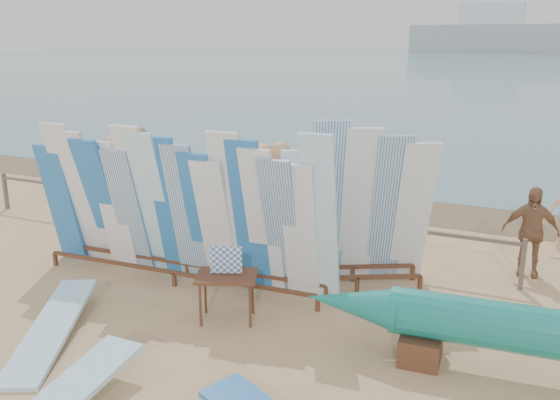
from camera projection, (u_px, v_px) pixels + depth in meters
The scene contains 21 objects.
ground at pixel (123, 295), 9.83m from camera, with size 160.00×160.00×0.00m, color tan.
ocean at pixel (523, 59), 122.28m from camera, with size 320.00×240.00×0.02m, color slate.
wet_sand_strip at pixel (293, 195), 16.15m from camera, with size 40.00×2.60×0.01m, color brown.
distant_ship at pixel (490, 34), 171.35m from camera, with size 45.00×8.00×14.00m.
fence at pixel (214, 212), 12.30m from camera, with size 12.08×0.08×0.90m.
main_surfboard_rack at pixel (178, 213), 10.07m from camera, with size 5.63×1.01×2.81m.
side_surfboard_rack at pixel (357, 213), 9.85m from camera, with size 2.58×1.81×2.92m.
vendor_table at pixel (227, 296), 8.88m from camera, with size 1.06×0.92×1.18m.
flat_board_a at pixel (53, 338), 8.42m from camera, with size 0.56×2.70×0.07m, color #97DBF2.
beach_chair_left at pixel (243, 218), 13.28m from camera, with size 0.50×0.52×0.78m.
beach_chair_right at pixel (261, 228), 12.59m from camera, with size 0.68×0.69×0.80m.
stroller at pixel (341, 223), 12.22m from camera, with size 0.62×0.84×1.08m.
beachgoer_6 at pixel (280, 179), 14.13m from camera, with size 0.87×0.42×1.78m, color tan.
beachgoer_3 at pixel (263, 177), 14.54m from camera, with size 1.08×0.45×1.67m, color tan.
beachgoer_1 at pixel (132, 168), 15.17m from camera, with size 0.67×0.37×1.85m, color #8C6042.
beachgoer_7 at pixel (339, 190), 12.93m from camera, with size 0.67×0.37×1.83m, color #8C6042.
beachgoer_5 at pixel (318, 170), 15.50m from camera, with size 1.49×0.48×1.61m, color beige.
beachgoer_10 at pixel (530, 231), 10.49m from camera, with size 0.96×0.41×1.64m, color #8C6042.
beachgoer_0 at pixel (115, 172), 14.77m from camera, with size 0.89×0.43×1.83m, color tan.
beachgoer_2 at pixel (100, 183), 14.18m from camera, with size 0.75×0.36×1.55m, color beige.
beachgoer_11 at pixel (141, 151), 18.14m from camera, with size 1.44×0.47×1.56m, color beige.
Camera 1 is at (6.13, -7.17, 4.12)m, focal length 38.00 mm.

